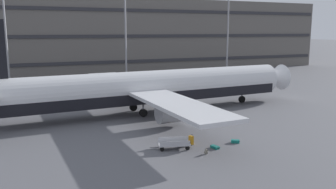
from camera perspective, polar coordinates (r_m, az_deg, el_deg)
name	(u,v)px	position (r m, az deg, el deg)	size (l,w,h in m)	color
ground_plane	(104,116)	(40.69, -10.34, -3.51)	(600.00, 600.00, 0.00)	#5B5B60
terminal_structure	(59,36)	(85.12, -17.24, 9.04)	(132.80, 17.19, 16.82)	#605B56
airliner	(146,89)	(41.26, -3.59, 0.95)	(41.98, 33.98, 10.67)	silver
light_mast_left	(3,5)	(68.85, -25.09, 12.96)	(1.80, 0.50, 24.41)	gray
light_mast_center_left	(125,4)	(71.53, -6.98, 14.33)	(1.80, 0.50, 25.94)	gray
light_mast_center_right	(228,11)	(81.12, 9.75, 13.21)	(1.80, 0.50, 24.41)	gray
suitcase_red	(235,141)	(31.35, 10.83, -7.46)	(0.80, 0.69, 0.27)	#147266
suitcase_black	(191,140)	(30.31, 3.76, -7.36)	(0.32, 0.47, 0.89)	orange
suitcase_small	(215,147)	(29.70, 7.60, -8.43)	(0.54, 0.87, 0.21)	#147266
backpack_teal	(206,152)	(28.24, 6.15, -9.19)	(0.40, 0.35, 0.47)	gray
baggage_cart	(174,144)	(29.28, 0.95, -7.96)	(3.36, 1.92, 0.82)	#B7B7BC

